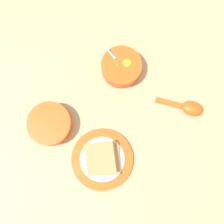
# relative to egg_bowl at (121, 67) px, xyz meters

# --- Properties ---
(ground_plane) EXTENTS (3.00, 3.00, 0.00)m
(ground_plane) POSITION_rel_egg_bowl_xyz_m (-0.10, -0.14, -0.03)
(ground_plane) COLOR tan
(egg_bowl) EXTENTS (0.14, 0.15, 0.08)m
(egg_bowl) POSITION_rel_egg_bowl_xyz_m (0.00, 0.00, 0.00)
(egg_bowl) COLOR #DB5119
(egg_bowl) RESTS_ON ground_plane
(toast_plate) EXTENTS (0.21, 0.21, 0.01)m
(toast_plate) POSITION_rel_egg_bowl_xyz_m (-0.27, -0.18, -0.02)
(toast_plate) COLOR #DB5119
(toast_plate) RESTS_ON ground_plane
(toast_sandwich) EXTENTS (0.14, 0.15, 0.04)m
(toast_sandwich) POSITION_rel_egg_bowl_xyz_m (-0.27, -0.17, 0.00)
(toast_sandwich) COLOR tan
(toast_sandwich) RESTS_ON toast_plate
(soup_spoon) EXTENTS (0.11, 0.16, 0.03)m
(soup_spoon) POSITION_rel_egg_bowl_xyz_m (0.06, -0.26, -0.01)
(soup_spoon) COLOR #DB5119
(soup_spoon) RESTS_ON ground_plane
(congee_bowl) EXTENTS (0.14, 0.14, 0.05)m
(congee_bowl) POSITION_rel_egg_bowl_xyz_m (-0.31, 0.03, 0.00)
(congee_bowl) COLOR #DB5119
(congee_bowl) RESTS_ON ground_plane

